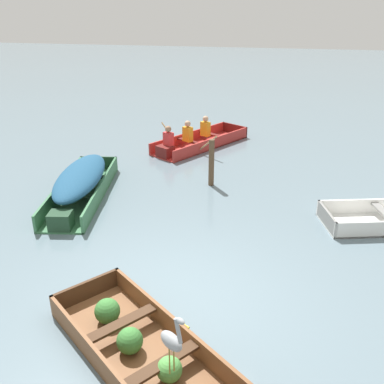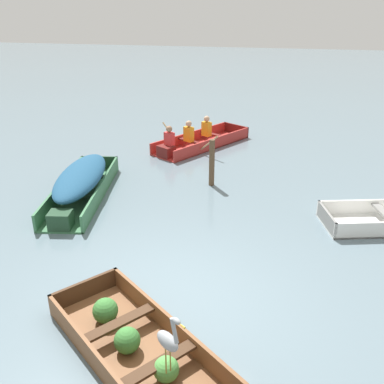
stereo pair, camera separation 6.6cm
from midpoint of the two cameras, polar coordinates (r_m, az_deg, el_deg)
The scene contains 6 objects.
ground_plane at distance 6.63m, azimuth -2.55°, elevation -14.26°, with size 80.00×80.00×0.00m, color slate.
dinghy_wooden_brown_foreground at distance 5.69m, azimuth -6.58°, elevation -20.30°, with size 3.03×2.72×0.39m.
skiff_green_near_moored at distance 9.98m, azimuth -14.42°, elevation 1.47°, with size 1.60×3.61×0.71m.
rowboat_red_with_crew at distance 13.20m, azimuth 0.80°, elevation 6.80°, with size 2.64×3.47×0.92m.
heron_on_dinghy at distance 4.74m, azimuth -2.74°, elevation -19.09°, with size 0.41×0.34×0.84m.
mooring_post at distance 10.30m, azimuth 2.84°, elevation 3.91°, with size 0.13×0.13×1.15m, color brown.
Camera 2 is at (1.45, -5.01, 4.09)m, focal length 40.00 mm.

